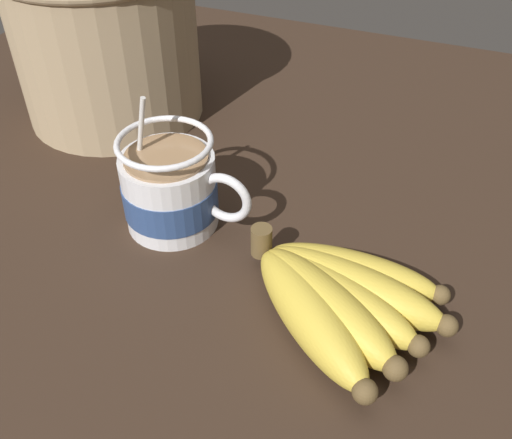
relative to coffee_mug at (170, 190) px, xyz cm
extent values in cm
cube|color=#332319|center=(5.95, 0.15, -5.90)|extent=(114.32, 114.32, 3.43)
cylinder|color=silver|center=(-0.12, 0.00, -0.24)|extent=(9.36, 9.36, 7.89)
cylinder|color=navy|center=(-0.12, 0.00, -0.79)|extent=(9.56, 9.56, 3.39)
torus|color=silver|center=(5.49, 0.00, 0.67)|extent=(5.55, 0.90, 5.55)
cylinder|color=#997551|center=(-0.12, 0.00, 3.81)|extent=(8.16, 8.16, 0.40)
torus|color=silver|center=(-0.12, 0.00, 5.52)|extent=(9.36, 9.36, 0.60)
cylinder|color=silver|center=(-3.08, 0.00, 3.56)|extent=(3.12, 0.50, 12.58)
ellipsoid|color=silver|center=(-1.76, 0.00, -2.68)|extent=(3.00, 2.00, 0.80)
cylinder|color=brown|center=(10.71, -2.23, -1.23)|extent=(2.00, 2.00, 3.00)
ellipsoid|color=gold|center=(17.45, -8.29, -1.99)|extent=(14.92, 14.04, 4.37)
sphere|color=brown|center=(23.45, -13.68, -1.99)|extent=(1.97, 1.97, 1.97)
ellipsoid|color=gold|center=(18.32, -6.82, -1.95)|extent=(15.82, 11.98, 4.47)
sphere|color=brown|center=(25.07, -10.89, -1.95)|extent=(2.01, 2.01, 2.01)
ellipsoid|color=gold|center=(18.99, -5.28, -2.15)|extent=(16.10, 9.22, 4.05)
sphere|color=brown|center=(26.34, -7.99, -2.15)|extent=(1.82, 1.82, 1.82)
ellipsoid|color=gold|center=(19.90, -3.74, -2.09)|extent=(17.09, 6.83, 4.17)
sphere|color=brown|center=(28.10, -5.10, -2.09)|extent=(1.88, 1.88, 1.88)
ellipsoid|color=gold|center=(19.40, -2.00, -2.20)|extent=(15.50, 4.35, 3.95)
sphere|color=brown|center=(27.10, -1.80, -2.20)|extent=(1.78, 1.78, 1.78)
cylinder|color=tan|center=(-18.12, 17.79, 5.21)|extent=(22.60, 22.60, 18.79)
camera|label=1|loc=(25.07, -38.52, 34.31)|focal=40.00mm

